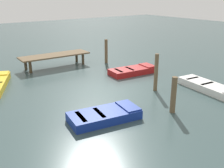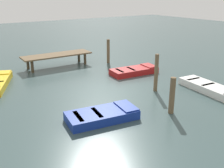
{
  "view_description": "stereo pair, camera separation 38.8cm",
  "coord_description": "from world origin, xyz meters",
  "px_view_note": "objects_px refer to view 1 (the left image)",
  "views": [
    {
      "loc": [
        -8.39,
        -11.61,
        5.35
      ],
      "look_at": [
        0.0,
        0.0,
        0.35
      ],
      "focal_mm": 42.11,
      "sensor_mm": 36.0,
      "label": 1
    },
    {
      "loc": [
        -8.07,
        -11.84,
        5.35
      ],
      "look_at": [
        0.0,
        0.0,
        0.35
      ],
      "focal_mm": 42.11,
      "sensor_mm": 36.0,
      "label": 2
    }
  ],
  "objects_px": {
    "rowboat_red": "(133,71)",
    "mooring_piling_near_left": "(106,51)",
    "rowboat_white": "(212,88)",
    "mooring_piling_mid_right": "(156,73)",
    "rowboat_blue": "(105,115)",
    "mooring_piling_near_right": "(174,95)",
    "dock_segment": "(55,56)"
  },
  "relations": [
    {
      "from": "rowboat_red",
      "to": "mooring_piling_near_left",
      "type": "height_order",
      "value": "mooring_piling_near_left"
    },
    {
      "from": "rowboat_blue",
      "to": "mooring_piling_near_right",
      "type": "height_order",
      "value": "mooring_piling_near_right"
    },
    {
      "from": "rowboat_red",
      "to": "mooring_piling_mid_right",
      "type": "bearing_deg",
      "value": -103.02
    },
    {
      "from": "dock_segment",
      "to": "rowboat_white",
      "type": "relative_size",
      "value": 1.23
    },
    {
      "from": "rowboat_white",
      "to": "mooring_piling_mid_right",
      "type": "xyz_separation_m",
      "value": [
        -2.46,
        2.03,
        0.86
      ]
    },
    {
      "from": "rowboat_red",
      "to": "mooring_piling_mid_right",
      "type": "height_order",
      "value": "mooring_piling_mid_right"
    },
    {
      "from": "dock_segment",
      "to": "rowboat_blue",
      "type": "bearing_deg",
      "value": -100.13
    },
    {
      "from": "rowboat_blue",
      "to": "mooring_piling_near_left",
      "type": "bearing_deg",
      "value": 63.9
    },
    {
      "from": "rowboat_blue",
      "to": "mooring_piling_near_right",
      "type": "relative_size",
      "value": 1.89
    },
    {
      "from": "dock_segment",
      "to": "mooring_piling_near_right",
      "type": "relative_size",
      "value": 3.0
    },
    {
      "from": "rowboat_white",
      "to": "mooring_piling_near_right",
      "type": "bearing_deg",
      "value": -75.92
    },
    {
      "from": "dock_segment",
      "to": "rowboat_blue",
      "type": "relative_size",
      "value": 1.59
    },
    {
      "from": "mooring_piling_mid_right",
      "to": "rowboat_red",
      "type": "bearing_deg",
      "value": 71.16
    },
    {
      "from": "dock_segment",
      "to": "rowboat_white",
      "type": "bearing_deg",
      "value": -62.51
    },
    {
      "from": "rowboat_red",
      "to": "mooring_piling_near_left",
      "type": "bearing_deg",
      "value": 93.3
    },
    {
      "from": "rowboat_white",
      "to": "dock_segment",
      "type": "bearing_deg",
      "value": -147.78
    },
    {
      "from": "dock_segment",
      "to": "rowboat_red",
      "type": "bearing_deg",
      "value": -51.3
    },
    {
      "from": "rowboat_white",
      "to": "mooring_piling_near_left",
      "type": "relative_size",
      "value": 2.24
    },
    {
      "from": "rowboat_red",
      "to": "mooring_piling_near_right",
      "type": "relative_size",
      "value": 1.95
    },
    {
      "from": "rowboat_blue",
      "to": "mooring_piling_near_left",
      "type": "distance_m",
      "value": 10.0
    },
    {
      "from": "mooring_piling_near_left",
      "to": "rowboat_white",
      "type": "bearing_deg",
      "value": -82.46
    },
    {
      "from": "rowboat_white",
      "to": "mooring_piling_mid_right",
      "type": "relative_size",
      "value": 1.97
    },
    {
      "from": "rowboat_white",
      "to": "rowboat_blue",
      "type": "bearing_deg",
      "value": -89.63
    },
    {
      "from": "rowboat_blue",
      "to": "mooring_piling_mid_right",
      "type": "xyz_separation_m",
      "value": [
        4.44,
        1.34,
        0.86
      ]
    },
    {
      "from": "dock_segment",
      "to": "rowboat_blue",
      "type": "height_order",
      "value": "dock_segment"
    },
    {
      "from": "rowboat_white",
      "to": "mooring_piling_near_right",
      "type": "relative_size",
      "value": 2.44
    },
    {
      "from": "dock_segment",
      "to": "rowboat_red",
      "type": "xyz_separation_m",
      "value": [
        3.65,
        -4.78,
        -0.62
      ]
    },
    {
      "from": "dock_segment",
      "to": "mooring_piling_near_right",
      "type": "xyz_separation_m",
      "value": [
        1.1,
        -10.69,
        0.04
      ]
    },
    {
      "from": "dock_segment",
      "to": "rowboat_white",
      "type": "xyz_separation_m",
      "value": [
        4.98,
        -10.14,
        -0.62
      ]
    },
    {
      "from": "dock_segment",
      "to": "mooring_piling_near_left",
      "type": "xyz_separation_m",
      "value": [
        3.81,
        -1.28,
        0.12
      ]
    },
    {
      "from": "dock_segment",
      "to": "mooring_piling_mid_right",
      "type": "bearing_deg",
      "value": -71.42
    },
    {
      "from": "rowboat_red",
      "to": "mooring_piling_near_right",
      "type": "distance_m",
      "value": 6.47
    }
  ]
}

